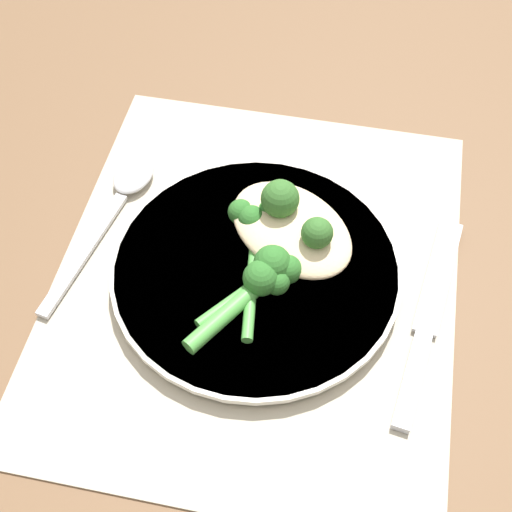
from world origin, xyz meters
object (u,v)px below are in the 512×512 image
at_px(broccoli_stalk_front, 251,227).
at_px(broccoli_stalk_right, 254,289).
at_px(chicken_fillet, 291,228).
at_px(plate, 256,270).
at_px(broccoli_stalk_rear, 272,270).
at_px(spoon, 122,194).
at_px(knife, 427,320).

xyz_separation_m(broccoli_stalk_front, broccoli_stalk_right, (0.06, 0.01, 0.00)).
relative_size(chicken_fillet, broccoli_stalk_front, 1.09).
xyz_separation_m(plate, broccoli_stalk_right, (0.03, 0.00, 0.02)).
relative_size(chicken_fillet, broccoli_stalk_rear, 1.81).
height_order(broccoli_stalk_front, spoon, broccoli_stalk_front).
bearing_deg(broccoli_stalk_rear, chicken_fillet, 118.00).
xyz_separation_m(broccoli_stalk_front, knife, (0.05, 0.16, -0.02)).
xyz_separation_m(knife, spoon, (-0.08, -0.28, 0.00)).
xyz_separation_m(plate, broccoli_stalk_rear, (0.01, 0.01, 0.02)).
bearing_deg(chicken_fillet, broccoli_stalk_right, -15.77).
relative_size(broccoli_stalk_right, knife, 0.42).
distance_m(plate, broccoli_stalk_right, 0.04).
bearing_deg(broccoli_stalk_right, chicken_fillet, 106.53).
relative_size(chicken_fillet, broccoli_stalk_right, 1.67).
relative_size(broccoli_stalk_rear, knife, 0.39).
height_order(plate, broccoli_stalk_front, broccoli_stalk_front).
xyz_separation_m(plate, knife, (0.02, 0.15, -0.01)).
bearing_deg(knife, chicken_fillet, 164.86).
xyz_separation_m(chicken_fillet, spoon, (-0.02, -0.16, -0.02)).
bearing_deg(broccoli_stalk_right, spoon, 179.47).
height_order(chicken_fillet, broccoli_stalk_front, broccoli_stalk_front).
height_order(broccoli_stalk_front, knife, broccoli_stalk_front).
relative_size(plate, broccoli_stalk_rear, 3.06).
distance_m(plate, broccoli_stalk_front, 0.04).
xyz_separation_m(plate, spoon, (-0.06, -0.14, -0.00)).
xyz_separation_m(chicken_fillet, knife, (0.05, 0.12, -0.02)).
height_order(broccoli_stalk_right, knife, broccoli_stalk_right).
bearing_deg(broccoli_stalk_right, knife, 37.96).
distance_m(plate, broccoli_stalk_rear, 0.03).
bearing_deg(knife, spoon, 172.96).
bearing_deg(plate, chicken_fillet, 147.80).
distance_m(knife, spoon, 0.29).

